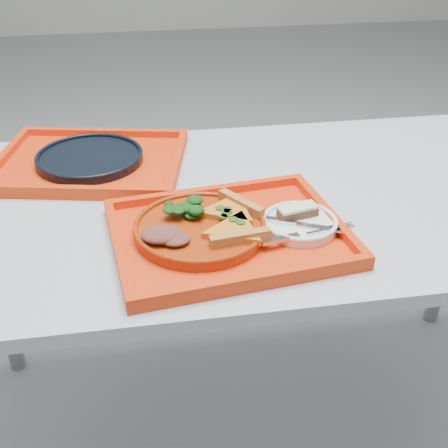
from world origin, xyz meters
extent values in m
plane|color=gray|center=(0.00, 0.00, 0.00)|extent=(10.00, 10.00, 0.00)
cube|color=#A0A8B4|center=(0.00, 0.00, 0.73)|extent=(1.60, 0.80, 0.03)
cube|color=red|center=(-0.11, -0.17, 0.76)|extent=(0.49, 0.40, 0.01)
cube|color=red|center=(-0.39, 0.21, 0.76)|extent=(0.51, 0.43, 0.01)
cylinder|color=#982C0A|center=(-0.16, -0.16, 0.77)|extent=(0.26, 0.26, 0.02)
cylinder|color=white|center=(0.04, -0.17, 0.77)|extent=(0.15, 0.15, 0.01)
cylinder|color=black|center=(-0.39, 0.21, 0.77)|extent=(0.26, 0.26, 0.02)
ellipsoid|color=black|center=(-0.19, -0.11, 0.80)|extent=(0.08, 0.07, 0.04)
ellipsoid|color=brown|center=(-0.24, -0.20, 0.79)|extent=(0.08, 0.06, 0.02)
cube|color=#51311B|center=(0.04, -0.15, 0.78)|extent=(0.09, 0.05, 0.02)
cube|color=beige|center=(0.04, -0.15, 0.80)|extent=(0.09, 0.05, 0.01)
cube|color=silver|center=(0.04, -0.19, 0.78)|extent=(0.17, 0.10, 0.01)
cube|color=silver|center=(0.03, -0.22, 0.78)|extent=(0.19, 0.06, 0.01)
camera|label=1|loc=(-0.27, -1.09, 1.36)|focal=45.00mm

